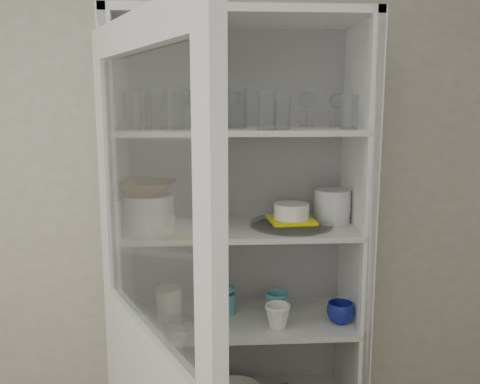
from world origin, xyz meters
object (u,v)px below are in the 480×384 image
(measuring_cups, at_px, (182,322))
(goblet_2, at_px, (307,107))
(glass_platter, at_px, (291,224))
(goblet_3, at_px, (337,109))
(white_ramekin, at_px, (291,211))
(mug_white, at_px, (278,316))
(plate_stack_back, at_px, (143,208))
(mug_teal, at_px, (277,303))
(pantry_cabinet, at_px, (239,293))
(plate_stack_front, at_px, (149,221))
(mug_blue, at_px, (340,313))
(teal_jar, at_px, (225,301))
(yellow_trivet, at_px, (291,220))
(goblet_0, at_px, (183,105))
(goblet_1, at_px, (232,107))
(cream_bowl, at_px, (148,203))
(white_canister, at_px, (169,303))
(terracotta_bowl, at_px, (148,188))
(grey_bowl_stack, at_px, (332,206))

(measuring_cups, bearing_deg, goblet_2, 22.20)
(goblet_2, distance_m, glass_platter, 0.50)
(goblet_3, xyz_separation_m, white_ramekin, (-0.20, -0.10, -0.41))
(goblet_3, xyz_separation_m, mug_white, (-0.27, -0.19, -0.83))
(plate_stack_back, distance_m, mug_teal, 0.71)
(pantry_cabinet, xyz_separation_m, goblet_3, (0.41, 0.01, 0.80))
(plate_stack_front, relative_size, mug_blue, 1.91)
(mug_blue, distance_m, teal_jar, 0.49)
(pantry_cabinet, xyz_separation_m, measuring_cups, (-0.24, -0.16, -0.06))
(plate_stack_back, bearing_deg, yellow_trivet, -12.08)
(goblet_0, xyz_separation_m, mug_blue, (0.64, -0.16, -0.85))
(goblet_1, distance_m, mug_blue, 0.96)
(pantry_cabinet, height_order, goblet_0, pantry_cabinet)
(goblet_1, xyz_separation_m, glass_platter, (0.24, -0.12, -0.47))
(cream_bowl, bearing_deg, yellow_trivet, 4.91)
(goblet_3, xyz_separation_m, white_canister, (-0.71, -0.06, -0.81))
(measuring_cups, bearing_deg, pantry_cabinet, 33.56)
(cream_bowl, xyz_separation_m, terracotta_bowl, (0.00, 0.00, 0.06))
(mug_blue, xyz_separation_m, white_canister, (-0.71, 0.10, 0.02))
(white_canister, bearing_deg, white_ramekin, -4.14)
(pantry_cabinet, bearing_deg, white_ramekin, -24.28)
(plate_stack_front, xyz_separation_m, cream_bowl, (0.00, 0.00, 0.07))
(cream_bowl, bearing_deg, measuring_cups, -7.56)
(plate_stack_back, height_order, mug_teal, plate_stack_back)
(mug_blue, bearing_deg, goblet_3, 99.62)
(white_ramekin, distance_m, white_canister, 0.65)
(terracotta_bowl, distance_m, mug_white, 0.73)
(plate_stack_front, bearing_deg, terracotta_bowl, 0.00)
(goblet_1, distance_m, mug_teal, 0.86)
(goblet_0, distance_m, goblet_2, 0.53)
(goblet_0, xyz_separation_m, plate_stack_front, (-0.14, -0.15, -0.45))
(white_ramekin, distance_m, measuring_cups, 0.63)
(teal_jar, bearing_deg, goblet_1, 59.56)
(goblet_3, height_order, plate_stack_front, goblet_3)
(teal_jar, relative_size, measuring_cups, 1.04)
(goblet_3, relative_size, yellow_trivet, 0.85)
(goblet_1, distance_m, terracotta_bowl, 0.49)
(goblet_0, xyz_separation_m, yellow_trivet, (0.44, -0.10, -0.47))
(goblet_0, height_order, terracotta_bowl, goblet_0)
(teal_jar, bearing_deg, terracotta_bowl, -159.53)
(plate_stack_front, bearing_deg, plate_stack_back, 103.84)
(goblet_3, bearing_deg, yellow_trivet, -153.13)
(cream_bowl, xyz_separation_m, grey_bowl_stack, (0.76, 0.11, -0.05))
(mug_blue, bearing_deg, yellow_trivet, 172.73)
(cream_bowl, distance_m, white_canister, 0.46)
(cream_bowl, bearing_deg, mug_blue, -0.87)
(glass_platter, bearing_deg, mug_teal, 134.05)
(pantry_cabinet, relative_size, goblet_3, 13.88)
(goblet_0, relative_size, white_ramekin, 1.26)
(goblet_1, xyz_separation_m, plate_stack_back, (-0.38, 0.01, -0.43))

